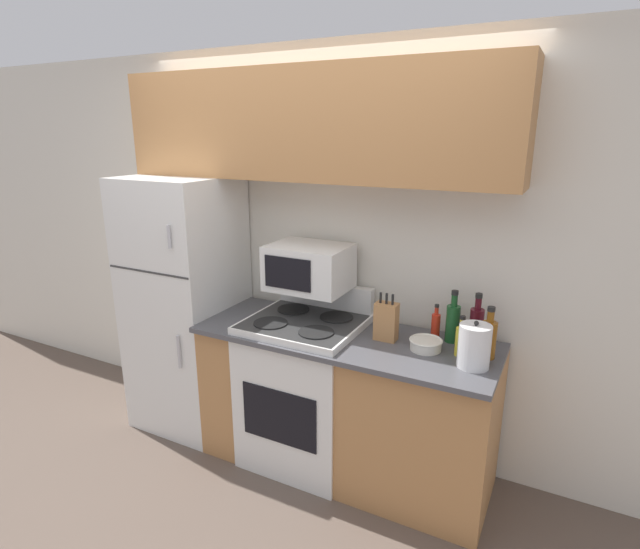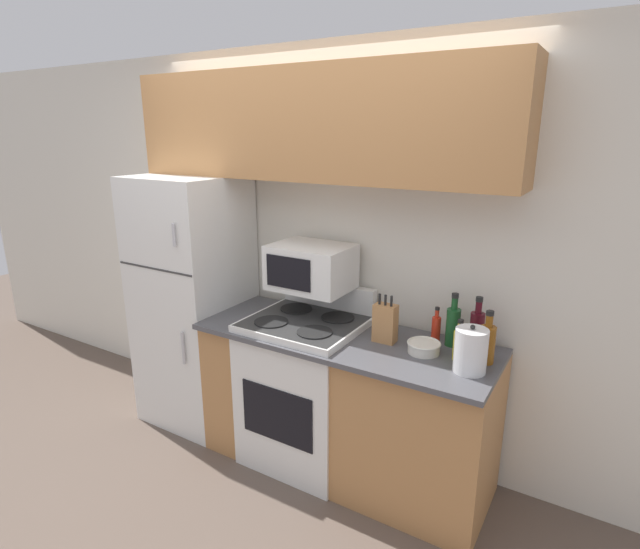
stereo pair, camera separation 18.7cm
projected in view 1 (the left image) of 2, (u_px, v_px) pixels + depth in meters
The scene contains 15 objects.
ground_plane at pixel (272, 477), 3.04m from camera, with size 12.00×12.00×0.00m, color brown.
wall_back at pixel (321, 252), 3.25m from camera, with size 8.00×0.05×2.55m.
lower_cabinets at pixel (344, 402), 3.03m from camera, with size 1.75×0.65×0.90m.
refrigerator at pixel (186, 305), 3.45m from camera, with size 0.68×0.65×1.75m.
upper_cabinets at pixel (307, 125), 2.87m from camera, with size 2.43×0.32×0.63m.
stove at pixel (305, 388), 3.12m from camera, with size 0.68×0.63×1.10m.
microwave at pixel (309, 267), 3.03m from camera, with size 0.48×0.37×0.27m.
knife_block at pixel (386, 321), 2.80m from camera, with size 0.13×0.08×0.28m.
bowl at pixel (426, 344), 2.69m from camera, with size 0.18×0.18×0.06m.
bottle_whiskey at pixel (489, 338), 2.58m from camera, with size 0.08×0.08×0.28m.
bottle_wine_red at pixel (476, 325), 2.72m from camera, with size 0.08×0.08×0.30m.
bottle_wine_green at pixel (453, 322), 2.77m from camera, with size 0.08×0.08×0.30m.
bottle_cooking_spray at pixel (461, 340), 2.61m from camera, with size 0.06×0.06×0.22m.
bottle_hot_sauce at pixel (436, 325), 2.84m from camera, with size 0.05×0.05×0.20m.
kettle at pixel (474, 346), 2.48m from camera, with size 0.16×0.16×0.25m.
Camera 1 is at (1.44, -2.15, 2.04)m, focal length 28.00 mm.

